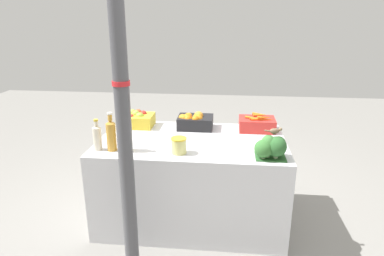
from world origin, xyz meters
TOP-DOWN VIEW (x-y plane):
  - ground_plane at (0.00, 0.00)m, footprint 10.00×10.00m
  - market_table at (0.00, 0.00)m, footprint 1.56×0.95m
  - support_pole at (-0.36, -0.69)m, footprint 0.11×0.11m
  - apple_crate at (-0.57, 0.31)m, footprint 0.32×0.25m
  - orange_crate at (-0.01, 0.29)m, footprint 0.32×0.25m
  - carrot_crate at (0.56, 0.30)m, footprint 0.32×0.25m
  - broccoli_pile at (0.61, -0.35)m, footprint 0.24×0.20m
  - juice_bottle_cloudy at (-0.70, -0.31)m, footprint 0.07×0.07m
  - juice_bottle_amber at (-0.59, -0.31)m, footprint 0.07×0.07m
  - juice_bottle_golden at (-0.48, -0.31)m, footprint 0.08×0.08m
  - pickle_jar at (-0.07, -0.31)m, footprint 0.12×0.12m
  - sparrow_bird at (0.63, -0.32)m, footprint 0.13×0.05m

SIDE VIEW (x-z plane):
  - ground_plane at x=0.00m, z-range 0.00..0.00m
  - market_table at x=0.00m, z-range 0.00..0.75m
  - carrot_crate at x=0.56m, z-range 0.73..0.88m
  - pickle_jar at x=-0.07m, z-range 0.75..0.87m
  - apple_crate at x=-0.57m, z-range 0.74..0.89m
  - orange_crate at x=-0.01m, z-range 0.74..0.90m
  - broccoli_pile at x=0.61m, z-range 0.74..0.92m
  - juice_bottle_cloudy at x=-0.70m, z-range 0.73..0.97m
  - juice_bottle_golden at x=-0.48m, z-range 0.72..1.02m
  - juice_bottle_amber at x=-0.59m, z-range 0.72..1.03m
  - sparrow_bird at x=0.63m, z-range 0.93..0.98m
  - support_pole at x=-0.36m, z-range 0.00..2.54m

